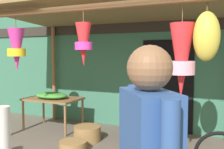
% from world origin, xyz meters
% --- Properties ---
extents(shop_facade, '(10.57, 0.29, 3.71)m').
position_xyz_m(shop_facade, '(0.00, 2.48, 1.85)').
color(shop_facade, '#387056').
rests_on(shop_facade, ground_plane).
extents(market_stall_canopy, '(4.71, 2.47, 2.66)m').
position_xyz_m(market_stall_canopy, '(-0.30, 1.10, 2.33)').
color(market_stall_canopy, brown).
rests_on(market_stall_canopy, ground_plane).
extents(display_table, '(1.21, 0.80, 0.71)m').
position_xyz_m(display_table, '(-1.96, 1.49, 0.64)').
color(display_table, brown).
rests_on(display_table, ground_plane).
extents(flower_heap_on_table, '(0.75, 0.53, 0.14)m').
position_xyz_m(flower_heap_on_table, '(-1.94, 1.41, 0.78)').
color(flower_heap_on_table, green).
rests_on(flower_heap_on_table, display_table).
extents(folding_chair, '(0.57, 0.57, 0.84)m').
position_xyz_m(folding_chair, '(0.58, 0.20, 0.50)').
color(folding_chair, '#2347A8').
rests_on(folding_chair, ground_plane).
extents(wicker_basket_by_table, '(0.48, 0.48, 0.18)m').
position_xyz_m(wicker_basket_by_table, '(-0.80, 0.50, 0.09)').
color(wicker_basket_by_table, olive).
rests_on(wicker_basket_by_table, ground_plane).
extents(wicker_basket_spare, '(0.53, 0.53, 0.29)m').
position_xyz_m(wicker_basket_spare, '(-0.86, 1.10, 0.14)').
color(wicker_basket_spare, olive).
rests_on(wicker_basket_spare, ground_plane).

